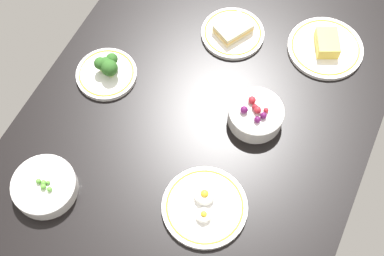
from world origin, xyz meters
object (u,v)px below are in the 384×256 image
(plate_sandwich, at_px, (233,32))
(bowl_peas, at_px, (45,186))
(plate_cheese, at_px, (326,47))
(bowl_berries, at_px, (256,115))
(plate_eggs, at_px, (205,206))
(plate_broccoli, at_px, (107,71))

(plate_sandwich, relative_size, bowl_peas, 1.14)
(plate_cheese, distance_m, bowl_peas, 0.88)
(plate_cheese, height_order, bowl_peas, bowl_peas)
(plate_cheese, relative_size, bowl_berries, 1.47)
(plate_cheese, bearing_deg, plate_sandwich, 104.10)
(plate_sandwich, xyz_separation_m, bowl_peas, (-0.66, 0.24, 0.01))
(plate_eggs, xyz_separation_m, bowl_berries, (0.29, -0.02, 0.02))
(plate_broccoli, relative_size, plate_sandwich, 0.93)
(plate_eggs, height_order, bowl_peas, bowl_peas)
(plate_eggs, height_order, bowl_berries, bowl_berries)
(plate_broccoli, bearing_deg, bowl_berries, -84.16)
(plate_broccoli, distance_m, bowl_berries, 0.44)
(plate_cheese, height_order, plate_eggs, plate_eggs)
(plate_sandwich, distance_m, bowl_peas, 0.70)
(bowl_peas, bearing_deg, plate_eggs, -71.53)
(plate_sandwich, height_order, bowl_berries, bowl_berries)
(plate_broccoli, bearing_deg, plate_eggs, -120.26)
(plate_sandwich, bearing_deg, plate_cheese, -75.90)
(plate_cheese, xyz_separation_m, plate_broccoli, (-0.35, 0.54, 0.01))
(plate_sandwich, distance_m, plate_eggs, 0.55)
(plate_sandwich, relative_size, plate_eggs, 0.87)
(plate_eggs, relative_size, bowl_peas, 1.32)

